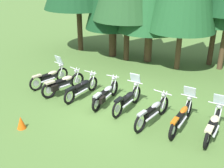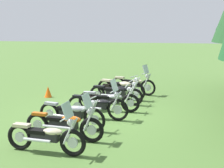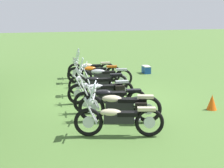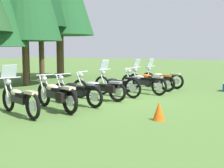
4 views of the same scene
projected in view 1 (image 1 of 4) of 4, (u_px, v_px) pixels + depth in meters
ground_plane at (115, 108)px, 11.20m from camera, size 80.00×80.00×0.00m
motorcycle_0 at (50, 76)px, 13.08m from camera, size 0.92×2.13×1.37m
motorcycle_1 at (63, 83)px, 12.31m from camera, size 1.04×2.21×1.03m
motorcycle_2 at (82, 88)px, 11.96m from camera, size 0.71×2.25×0.99m
motorcycle_3 at (105, 94)px, 11.41m from camera, size 0.60×2.31×1.00m
motorcycle_4 at (128, 99)px, 10.89m from camera, size 0.69×2.21×1.38m
motorcycle_5 at (153, 111)px, 9.98m from camera, size 0.90×2.30×1.02m
motorcycle_6 at (182, 116)px, 9.69m from camera, size 0.61×2.36×1.36m
motorcycle_7 at (213, 125)px, 9.17m from camera, size 0.74×2.18×1.36m
traffic_cone at (21, 122)px, 9.71m from camera, size 0.32×0.32×0.48m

